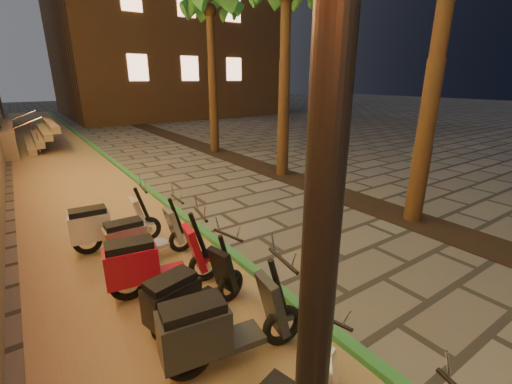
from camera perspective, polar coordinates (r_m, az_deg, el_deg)
ground at (r=5.48m, az=22.36°, el=-19.62°), size 120.00×120.00×0.00m
parking_strip at (r=12.62m, az=-27.76°, el=1.30°), size 3.40×60.00×0.01m
green_curb at (r=12.89m, az=-20.36°, el=2.82°), size 0.18×60.00×0.10m
planting_strip at (r=10.82m, az=11.03°, el=0.59°), size 1.20×40.00×0.02m
palm_d at (r=16.20m, az=-7.71°, el=27.79°), size 2.97×3.02×7.16m
pedestrian_sign at (r=5.12m, az=11.45°, el=1.40°), size 0.59×0.22×2.76m
scooter_5 at (r=4.20m, az=-6.36°, el=-21.70°), size 1.82×0.74×1.27m
scooter_6 at (r=4.86m, az=-11.26°, el=-16.44°), size 1.64×0.78×1.16m
scooter_7 at (r=5.62m, az=-17.18°, el=-11.23°), size 1.81×0.75×1.27m
scooter_8 at (r=6.60m, az=-18.79°, el=-7.29°), size 1.63×0.57×1.15m
scooter_9 at (r=7.33m, az=-23.89°, el=-5.13°), size 1.72×0.61×1.21m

